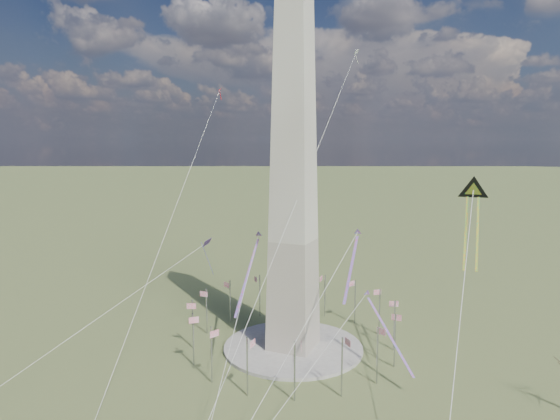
% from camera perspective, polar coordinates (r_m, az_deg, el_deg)
% --- Properties ---
extents(ground, '(2000.00, 2000.00, 0.00)m').
position_cam_1_polar(ground, '(134.41, 1.51, -15.56)').
color(ground, '#4B6432').
rests_on(ground, ground).
extents(plaza, '(36.00, 36.00, 0.80)m').
position_cam_1_polar(plaza, '(134.25, 1.51, -15.40)').
color(plaza, '#AFAAA0').
rests_on(plaza, ground).
extents(washington_monument, '(15.56, 15.56, 100.00)m').
position_cam_1_polar(washington_monument, '(123.25, 1.59, 5.31)').
color(washington_monument, '#A79F8C').
rests_on(washington_monument, plaza).
extents(flagpole_ring, '(54.40, 54.40, 13.00)m').
position_cam_1_polar(flagpole_ring, '(131.66, 1.52, -12.66)').
color(flagpole_ring, '#ADAEB4').
rests_on(flagpole_ring, ground).
extents(kite_delta_black, '(7.76, 20.84, 17.31)m').
position_cam_1_polar(kite_delta_black, '(118.83, 21.21, 1.63)').
color(kite_delta_black, black).
rests_on(kite_delta_black, ground).
extents(kite_diamond_purple, '(2.28, 3.48, 10.53)m').
position_cam_1_polar(kite_diamond_purple, '(136.20, -8.33, -4.10)').
color(kite_diamond_purple, '#3A1974').
rests_on(kite_diamond_purple, ground).
extents(kite_streamer_left, '(3.20, 18.37, 12.62)m').
position_cam_1_polar(kite_streamer_left, '(112.84, 8.35, -5.36)').
color(kite_streamer_left, '#E5244C').
rests_on(kite_streamer_left, ground).
extents(kite_streamer_mid, '(6.06, 22.51, 15.62)m').
position_cam_1_polar(kite_streamer_mid, '(123.76, -3.29, -5.83)').
color(kite_streamer_mid, '#E5244C').
rests_on(kite_streamer_mid, ground).
extents(kite_streamer_right, '(14.94, 15.02, 13.72)m').
position_cam_1_polar(kite_streamer_right, '(120.78, 11.62, -12.39)').
color(kite_streamer_right, '#E5244C').
rests_on(kite_streamer_right, ground).
extents(kite_small_red, '(1.48, 1.38, 4.11)m').
position_cam_1_polar(kite_small_red, '(172.57, -6.86, 13.37)').
color(kite_small_red, red).
rests_on(kite_small_red, ground).
extents(kite_small_white, '(1.45, 2.07, 4.31)m').
position_cam_1_polar(kite_small_white, '(165.65, 8.73, 17.28)').
color(kite_small_white, white).
rests_on(kite_small_white, ground).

